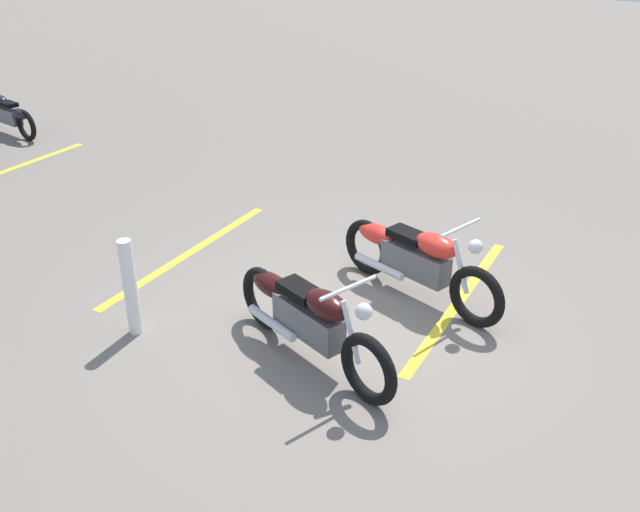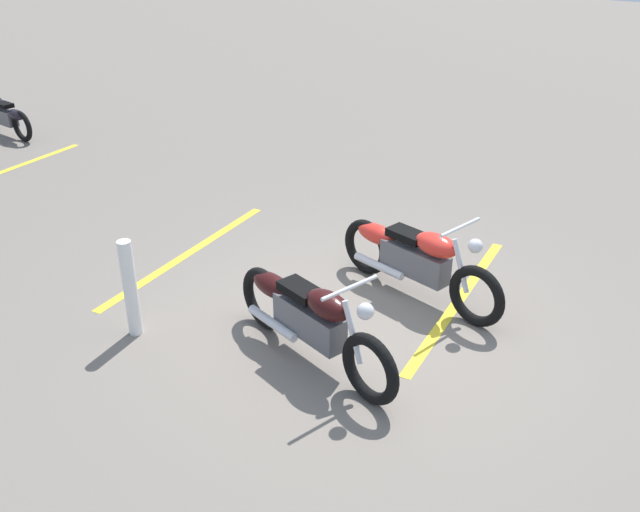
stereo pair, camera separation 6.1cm
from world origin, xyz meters
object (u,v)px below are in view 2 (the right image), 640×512
object	(u,v)px
bollard_post	(130,289)
motorcycle_bright_foreground	(414,258)
motorcycle_dark_foreground	(308,317)
motorcycle_row_far_left	(4,115)

from	to	relation	value
bollard_post	motorcycle_bright_foreground	bearing A→B (deg)	-131.96
motorcycle_bright_foreground	motorcycle_dark_foreground	world-z (taller)	same
motorcycle_bright_foreground	motorcycle_row_far_left	distance (m)	9.22
motorcycle_bright_foreground	bollard_post	size ratio (longest dim) A/B	2.10
motorcycle_dark_foreground	motorcycle_row_far_left	world-z (taller)	motorcycle_dark_foreground
motorcycle_row_far_left	bollard_post	size ratio (longest dim) A/B	1.84
motorcycle_bright_foreground	bollard_post	bearing A→B (deg)	-117.89
motorcycle_bright_foreground	bollard_post	distance (m)	3.02
motorcycle_dark_foreground	bollard_post	size ratio (longest dim) A/B	2.08
motorcycle_dark_foreground	bollard_post	bearing A→B (deg)	-143.86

